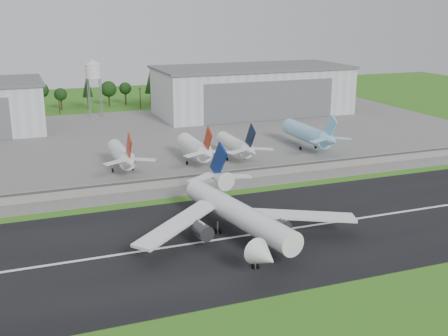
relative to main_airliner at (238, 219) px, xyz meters
name	(u,v)px	position (x,y,z in m)	size (l,w,h in m)	color
ground	(240,255)	(-3.36, -9.57, -4.89)	(600.00, 600.00, 0.00)	#266818
runway	(225,239)	(-3.36, 0.43, -4.84)	(320.00, 60.00, 0.10)	black
runway_centerline	(225,239)	(-3.36, 0.43, -4.78)	(220.00, 1.00, 0.02)	white
apron	(132,142)	(-3.36, 110.43, -4.84)	(320.00, 150.00, 0.10)	slate
blast_fence	(174,181)	(-3.36, 45.42, -3.09)	(240.00, 0.61, 3.50)	gray
hangar_east	(252,90)	(71.64, 155.35, 7.73)	(102.00, 47.00, 25.20)	silver
water_tower	(93,69)	(-8.36, 175.43, 19.66)	(8.40, 8.40, 29.40)	#99999E
utility_poles	(101,111)	(-3.36, 190.43, -4.89)	(230.00, 3.00, 12.00)	black
treeline	(97,107)	(-3.36, 205.43, -4.89)	(320.00, 16.00, 22.00)	black
main_airliner	(238,219)	(0.00, 0.00, 0.00)	(56.42, 59.09, 18.17)	white
parked_jet_red_a	(123,155)	(-15.22, 66.97, 1.17)	(7.36, 31.29, 16.56)	silver
parked_jet_red_b	(197,148)	(11.52, 67.00, 1.32)	(7.36, 31.29, 16.73)	white
parked_jet_navy	(238,146)	(27.17, 66.95, 1.03)	(7.36, 31.29, 16.41)	white
parked_jet_skyblue	(310,134)	(60.40, 72.04, 1.59)	(7.36, 37.29, 17.06)	#88C6EB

